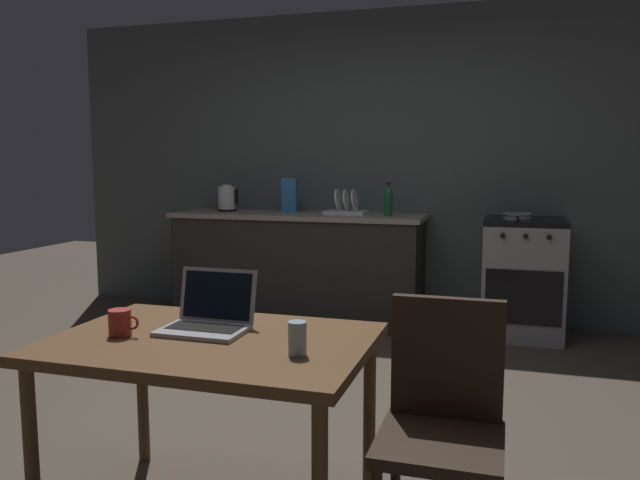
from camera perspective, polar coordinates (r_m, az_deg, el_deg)
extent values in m
plane|color=#473D33|center=(3.41, -3.18, -16.32)|extent=(12.00, 12.00, 0.00)
cube|color=#4A5252|center=(5.44, 8.70, 6.64)|extent=(6.40, 0.10, 2.63)
cube|color=#282623|center=(5.40, -1.98, -2.61)|extent=(2.10, 0.60, 0.88)
cube|color=gray|center=(5.34, -2.00, 2.25)|extent=(2.16, 0.64, 0.04)
cube|color=gray|center=(5.12, 17.97, -3.51)|extent=(0.60, 0.60, 0.88)
cube|color=black|center=(5.06, 18.17, 1.62)|extent=(0.60, 0.60, 0.04)
cube|color=black|center=(4.83, 17.99, -5.00)|extent=(0.54, 0.01, 0.40)
cylinder|color=black|center=(4.75, 16.28, 0.37)|extent=(0.04, 0.02, 0.04)
cylinder|color=black|center=(4.75, 18.21, 0.30)|extent=(0.04, 0.02, 0.04)
cylinder|color=black|center=(4.76, 20.13, 0.23)|extent=(0.04, 0.02, 0.04)
cube|color=brown|center=(2.37, -9.89, -9.23)|extent=(1.17, 0.81, 0.04)
cylinder|color=brown|center=(2.52, -24.76, -17.53)|extent=(0.05, 0.05, 0.67)
cylinder|color=brown|center=(3.02, -15.85, -12.90)|extent=(0.05, 0.05, 0.67)
cylinder|color=brown|center=(2.64, 4.51, -15.68)|extent=(0.05, 0.05, 0.67)
cube|color=#2D2116|center=(2.15, 10.84, -17.75)|extent=(0.40, 0.40, 0.04)
cube|color=#2D2116|center=(2.23, 11.48, -10.44)|extent=(0.38, 0.04, 0.42)
cube|color=#99999E|center=(2.44, -10.62, -8.11)|extent=(0.32, 0.22, 0.02)
cube|color=black|center=(2.45, -10.46, -7.80)|extent=(0.28, 0.12, 0.00)
cube|color=#99999E|center=(2.53, -9.28, -4.94)|extent=(0.32, 0.06, 0.21)
cube|color=black|center=(2.52, -9.32, -4.98)|extent=(0.29, 0.04, 0.18)
cylinder|color=black|center=(5.59, -8.46, 2.71)|extent=(0.16, 0.16, 0.02)
cylinder|color=silver|center=(5.58, -8.48, 3.82)|extent=(0.15, 0.15, 0.20)
cylinder|color=silver|center=(5.58, -8.50, 4.91)|extent=(0.09, 0.09, 0.02)
cube|color=black|center=(5.54, -7.62, 3.91)|extent=(0.02, 0.02, 0.14)
cylinder|color=#19592D|center=(5.08, 6.24, 3.25)|extent=(0.07, 0.07, 0.19)
cone|color=#19592D|center=(5.08, 6.26, 4.65)|extent=(0.07, 0.07, 0.06)
cylinder|color=black|center=(5.07, 6.27, 5.10)|extent=(0.03, 0.03, 0.02)
cylinder|color=gray|center=(5.03, 17.52, 1.91)|extent=(0.21, 0.21, 0.01)
torus|color=gray|center=(5.03, 17.53, 2.27)|extent=(0.23, 0.23, 0.02)
cylinder|color=black|center=(4.84, 17.54, 1.87)|extent=(0.02, 0.18, 0.02)
cylinder|color=#9E2D28|center=(2.47, -17.74, -7.18)|extent=(0.08, 0.08, 0.10)
torus|color=#9E2D28|center=(2.43, -16.70, -7.20)|extent=(0.05, 0.01, 0.05)
cylinder|color=#99B7C6|center=(2.12, -2.07, -8.94)|extent=(0.06, 0.06, 0.12)
cube|color=#3372B2|center=(5.38, -2.80, 4.08)|extent=(0.13, 0.05, 0.30)
cube|color=silver|center=(5.22, 2.41, 2.52)|extent=(0.34, 0.26, 0.03)
cylinder|color=white|center=(5.23, 1.68, 3.69)|extent=(0.04, 0.18, 0.18)
cylinder|color=white|center=(5.21, 2.42, 3.67)|extent=(0.04, 0.18, 0.18)
cylinder|color=white|center=(5.19, 3.17, 3.65)|extent=(0.04, 0.18, 0.18)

